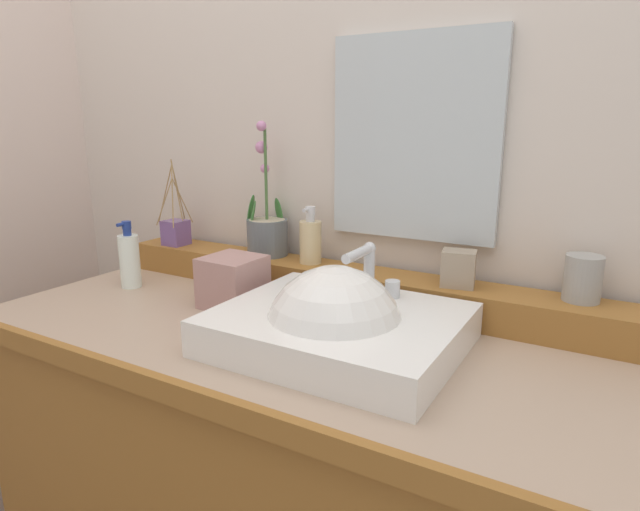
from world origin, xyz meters
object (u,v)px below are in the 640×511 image
object	(u,v)px
potted_plant	(267,230)
tumbler_cup	(583,278)
tissue_box	(233,282)
sink_basin	(336,332)
reed_diffuser	(176,231)
trinket_box	(458,269)
lotion_bottle	(130,260)
soap_dispenser	(310,240)

from	to	relation	value
potted_plant	tumbler_cup	distance (m)	0.78
tumbler_cup	tissue_box	size ratio (longest dim) A/B	0.73
sink_basin	tissue_box	distance (m)	0.35
potted_plant	reed_diffuser	size ratio (longest dim) A/B	1.42
trinket_box	tumbler_cup	bearing A→B (deg)	-4.67
potted_plant	tissue_box	size ratio (longest dim) A/B	2.75
potted_plant	lotion_bottle	size ratio (longest dim) A/B	1.99
sink_basin	trinket_box	world-z (taller)	sink_basin
trinket_box	lotion_bottle	world-z (taller)	lotion_bottle
sink_basin	tissue_box	xyz separation A→B (m)	(-0.33, 0.10, 0.03)
potted_plant	reed_diffuser	distance (m)	0.31
trinket_box	lotion_bottle	distance (m)	0.85
trinket_box	soap_dispenser	bearing A→B (deg)	167.69
tissue_box	tumbler_cup	bearing A→B (deg)	15.66
potted_plant	tissue_box	bearing A→B (deg)	-77.93
tumbler_cup	trinket_box	bearing A→B (deg)	-173.64
soap_dispenser	trinket_box	size ratio (longest dim) A/B	1.82
soap_dispenser	reed_diffuser	xyz separation A→B (m)	(-0.45, -0.02, -0.02)
potted_plant	tissue_box	distance (m)	0.22
lotion_bottle	tissue_box	distance (m)	0.34
soap_dispenser	tumbler_cup	bearing A→B (deg)	1.70
sink_basin	lotion_bottle	distance (m)	0.68
soap_dispenser	tumbler_cup	size ratio (longest dim) A/B	1.55
soap_dispenser	tissue_box	distance (m)	0.23
sink_basin	soap_dispenser	xyz separation A→B (m)	(-0.23, 0.28, 0.10)
tumbler_cup	tissue_box	xyz separation A→B (m)	(-0.74, -0.21, -0.07)
trinket_box	tissue_box	size ratio (longest dim) A/B	0.62
tissue_box	reed_diffuser	bearing A→B (deg)	154.40
tumbler_cup	lotion_bottle	distance (m)	1.10
sink_basin	reed_diffuser	xyz separation A→B (m)	(-0.68, 0.26, 0.08)
tissue_box	soap_dispenser	bearing A→B (deg)	61.03
tissue_box	lotion_bottle	bearing A→B (deg)	-177.12
reed_diffuser	sink_basin	bearing A→B (deg)	-21.05
potted_plant	trinket_box	size ratio (longest dim) A/B	4.43
tumbler_cup	reed_diffuser	distance (m)	1.08
sink_basin	tissue_box	size ratio (longest dim) A/B	3.57
soap_dispenser	reed_diffuser	distance (m)	0.45
tumbler_cup	reed_diffuser	xyz separation A→B (m)	(-1.08, -0.04, -0.01)
lotion_bottle	tissue_box	xyz separation A→B (m)	(0.34, 0.02, -0.01)
trinket_box	lotion_bottle	xyz separation A→B (m)	(-0.83, -0.20, -0.04)
reed_diffuser	trinket_box	world-z (taller)	reed_diffuser
sink_basin	reed_diffuser	bearing A→B (deg)	158.95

